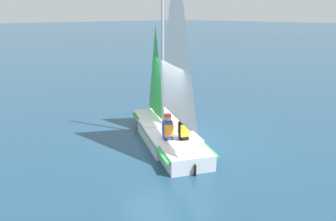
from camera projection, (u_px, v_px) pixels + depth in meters
ground_plane at (168, 142)px, 10.26m from camera, size 260.00×260.00×0.00m
sailboat_main at (169, 117)px, 9.95m from camera, size 3.21×4.59×5.65m
sailor_helm at (168, 132)px, 9.31m from camera, size 0.40×0.42×1.16m
sailor_crew at (184, 133)px, 9.29m from camera, size 0.40×0.42×1.16m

